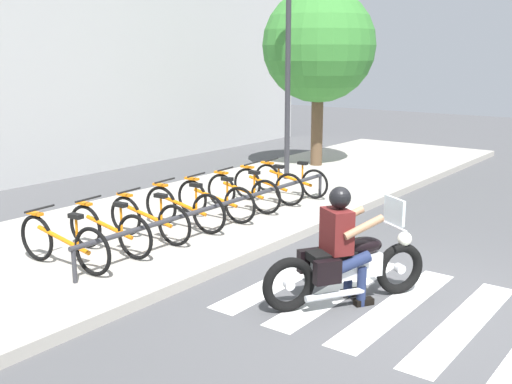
% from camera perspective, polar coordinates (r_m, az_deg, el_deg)
% --- Properties ---
extents(ground_plane, '(48.00, 48.00, 0.00)m').
position_cam_1_polar(ground_plane, '(7.72, 13.37, -10.12)').
color(ground_plane, '#4C4C4F').
extents(sidewalk, '(24.00, 4.40, 0.15)m').
position_cam_1_polar(sidewalk, '(10.28, -10.68, -3.74)').
color(sidewalk, '#A8A399').
rests_on(sidewalk, ground).
extents(crosswalk_stripe_1, '(2.80, 0.40, 0.01)m').
position_cam_1_polar(crosswalk_stripe_1, '(7.37, 18.80, -11.59)').
color(crosswalk_stripe_1, white).
rests_on(crosswalk_stripe_1, ground).
extents(crosswalk_stripe_2, '(2.80, 0.40, 0.01)m').
position_cam_1_polar(crosswalk_stripe_2, '(7.62, 13.02, -10.38)').
color(crosswalk_stripe_2, white).
rests_on(crosswalk_stripe_2, ground).
extents(crosswalk_stripe_3, '(2.80, 0.40, 0.01)m').
position_cam_1_polar(crosswalk_stripe_3, '(7.95, 7.70, -9.17)').
color(crosswalk_stripe_3, white).
rests_on(crosswalk_stripe_3, ground).
extents(crosswalk_stripe_4, '(2.80, 0.40, 0.01)m').
position_cam_1_polar(crosswalk_stripe_4, '(8.34, 2.87, -8.00)').
color(crosswalk_stripe_4, white).
rests_on(crosswalk_stripe_4, ground).
extents(motorcycle, '(1.93, 1.25, 1.25)m').
position_cam_1_polar(motorcycle, '(7.48, 8.55, -6.83)').
color(motorcycle, black).
rests_on(motorcycle, ground).
extents(rider, '(0.77, 0.72, 1.45)m').
position_cam_1_polar(rider, '(7.33, 8.11, -4.18)').
color(rider, '#591919').
rests_on(rider, ground).
extents(bicycle_0, '(0.48, 1.75, 0.79)m').
position_cam_1_polar(bicycle_0, '(8.53, -17.57, -4.53)').
color(bicycle_0, black).
rests_on(bicycle_0, sidewalk).
extents(bicycle_1, '(0.48, 1.64, 0.78)m').
position_cam_1_polar(bicycle_1, '(8.97, -13.57, -3.45)').
color(bicycle_1, black).
rests_on(bicycle_1, sidewalk).
extents(bicycle_2, '(0.48, 1.62, 0.77)m').
position_cam_1_polar(bicycle_2, '(9.46, -9.97, -2.48)').
color(bicycle_2, black).
rests_on(bicycle_2, sidewalk).
extents(bicycle_3, '(0.48, 1.66, 0.80)m').
position_cam_1_polar(bicycle_3, '(9.98, -6.74, -1.50)').
color(bicycle_3, black).
rests_on(bicycle_3, sidewalk).
extents(bicycle_4, '(0.48, 1.65, 0.77)m').
position_cam_1_polar(bicycle_4, '(10.53, -3.84, -0.74)').
color(bicycle_4, black).
rests_on(bicycle_4, sidewalk).
extents(bicycle_5, '(0.48, 1.61, 0.77)m').
position_cam_1_polar(bicycle_5, '(11.11, -1.23, -0.02)').
color(bicycle_5, black).
rests_on(bicycle_5, sidewalk).
extents(bicycle_6, '(0.48, 1.58, 0.76)m').
position_cam_1_polar(bicycle_6, '(11.71, 1.11, 0.64)').
color(bicycle_6, black).
rests_on(bicycle_6, sidewalk).
extents(bicycle_7, '(0.48, 1.69, 0.72)m').
position_cam_1_polar(bicycle_7, '(12.33, 3.21, 1.18)').
color(bicycle_7, black).
rests_on(bicycle_7, sidewalk).
extents(bike_rack, '(6.00, 0.07, 0.49)m').
position_cam_1_polar(bike_rack, '(9.88, -2.88, -1.19)').
color(bike_rack, '#333338').
rests_on(bike_rack, sidewalk).
extents(street_lamp, '(0.28, 0.28, 4.69)m').
position_cam_1_polar(street_lamp, '(13.81, 3.01, 12.15)').
color(street_lamp, '#2D2D33').
rests_on(street_lamp, ground).
extents(tree_near_rack, '(2.83, 2.83, 4.59)m').
position_cam_1_polar(tree_near_rack, '(15.66, 5.89, 13.43)').
color(tree_near_rack, brown).
rests_on(tree_near_rack, ground).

